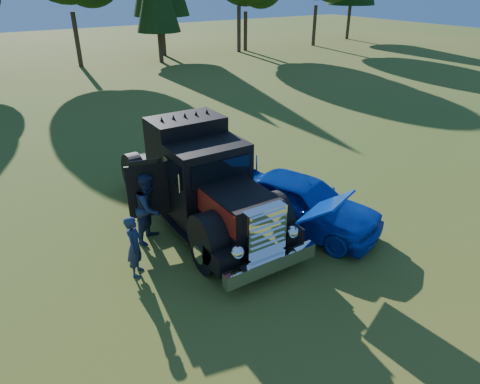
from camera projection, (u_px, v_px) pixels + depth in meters
name	position (u px, v px, depth m)	size (l,w,h in m)	color
ground	(234.00, 278.00, 10.33)	(120.00, 120.00, 0.00)	#35581A
diamond_t_truck	(202.00, 184.00, 12.09)	(3.36, 7.16, 3.00)	black
hotrod_coupe	(301.00, 202.00, 12.14)	(3.41, 4.96, 1.89)	#0819B0
spectator_near	(135.00, 246.00, 10.15)	(0.58, 0.38, 1.59)	#1C2442
spectator_far	(149.00, 207.00, 11.48)	(0.95, 0.74, 1.96)	#1F2248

